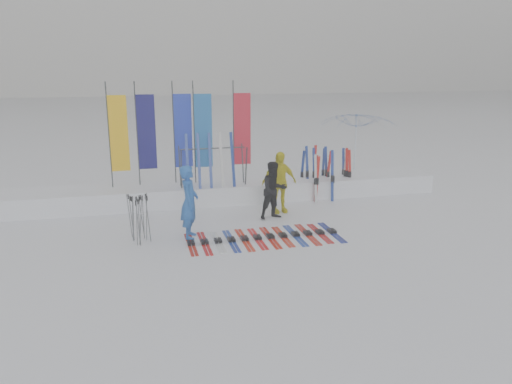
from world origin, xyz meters
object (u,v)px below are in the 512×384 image
object	(u,v)px
tent_canopy	(357,146)
ski_row	(264,237)
person_blue	(189,202)
person_black	(274,190)
person_yellow	(279,182)
ski_rack	(213,161)

from	to	relation	value
tent_canopy	ski_row	bearing A→B (deg)	-132.76
person_blue	person_black	distance (m)	2.72
person_yellow	ski_row	size ratio (longest dim) A/B	0.47
ski_rack	person_yellow	bearing A→B (deg)	-37.34
person_yellow	ski_rack	distance (m)	2.25
person_black	person_yellow	world-z (taller)	person_yellow
ski_row	person_blue	bearing A→B (deg)	163.19
person_yellow	ski_rack	size ratio (longest dim) A/B	0.90
person_yellow	ski_rack	bearing A→B (deg)	136.01
person_blue	ski_rack	bearing A→B (deg)	-7.97
ski_rack	ski_row	bearing A→B (deg)	-78.42
person_black	ski_row	xyz separation A→B (m)	(-0.72, -1.58, -0.79)
person_black	ski_rack	bearing A→B (deg)	113.36
ski_row	ski_rack	bearing A→B (deg)	101.58
tent_canopy	ski_rack	xyz separation A→B (m)	(-5.79, -2.02, 0.07)
person_black	ski_rack	distance (m)	2.44
person_black	ski_row	bearing A→B (deg)	-128.07
person_blue	tent_canopy	distance (m)	8.48
person_black	person_yellow	xyz separation A→B (m)	(0.32, 0.56, 0.09)
person_black	tent_canopy	xyz separation A→B (m)	(4.36, 3.91, 0.49)
ski_row	person_yellow	bearing A→B (deg)	64.25
person_black	person_yellow	size ratio (longest dim) A/B	0.90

